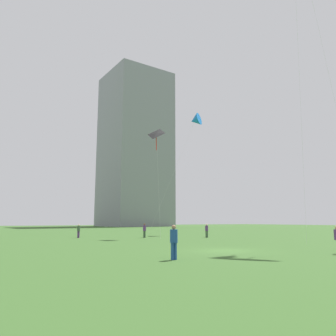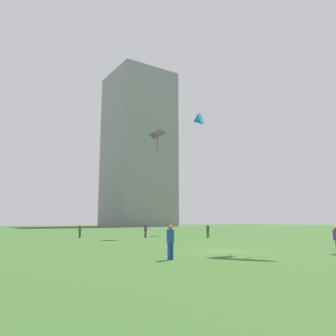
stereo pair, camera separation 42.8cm
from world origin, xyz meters
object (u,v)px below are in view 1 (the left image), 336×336
person_standing_1 (174,240)px  kite_flying_2 (195,120)px  person_standing_2 (144,229)px  person_standing_4 (79,230)px  distant_highrise_0 (135,149)px  person_standing_0 (207,230)px  kite_flying_3 (156,134)px

person_standing_1 → kite_flying_2: 40.74m
person_standing_2 → person_standing_4: size_ratio=1.04×
kite_flying_2 → person_standing_4: bearing=-171.8°
person_standing_1 → kite_flying_2: bearing=-127.7°
person_standing_4 → distant_highrise_0: 93.58m
person_standing_4 → distant_highrise_0: bearing=120.1°
person_standing_0 → person_standing_1: bearing=-86.6°
person_standing_4 → kite_flying_2: size_ratio=0.08×
person_standing_1 → person_standing_4: bearing=-94.6°
kite_flying_2 → person_standing_0: bearing=-120.2°
person_standing_1 → person_standing_4: (2.23, 25.79, -0.11)m
person_standing_4 → person_standing_1: bearing=-35.1°
person_standing_1 → distant_highrise_0: 116.57m
person_standing_4 → person_standing_0: bearing=31.7°
kite_flying_2 → distant_highrise_0: size_ratio=0.33×
distant_highrise_0 → person_standing_2: bearing=-117.5°
person_standing_0 → distant_highrise_0: bearing=116.0°
kite_flying_3 → person_standing_4: bearing=150.8°
distant_highrise_0 → person_standing_4: bearing=-122.8°
person_standing_1 → kite_flying_3: size_ratio=0.13×
person_standing_4 → kite_flying_3: 15.64m
person_standing_2 → person_standing_0: bearing=-138.3°
person_standing_1 → person_standing_2: 23.68m
person_standing_1 → person_standing_4: person_standing_1 is taller
person_standing_0 → person_standing_2: (-7.04, 3.54, 0.03)m
kite_flying_3 → distant_highrise_0: (35.53, 81.72, 17.58)m
person_standing_0 → person_standing_1: person_standing_1 is taller
person_standing_1 → person_standing_2: bearing=-112.9°
person_standing_0 → person_standing_4: bearing=-162.7°
person_standing_0 → distant_highrise_0: 94.53m
kite_flying_2 → distant_highrise_0: distant_highrise_0 is taller
person_standing_2 → person_standing_1: bearing=135.2°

